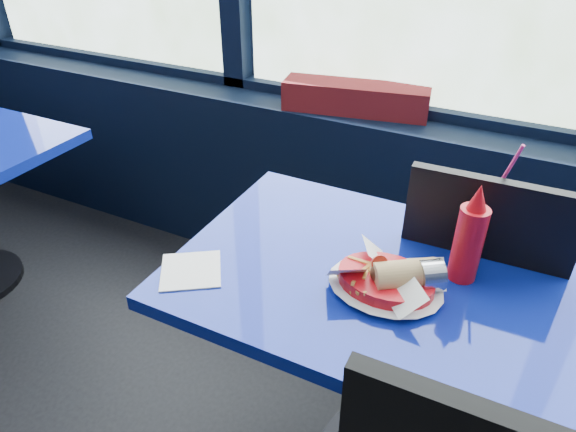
# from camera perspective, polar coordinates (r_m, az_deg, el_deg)

# --- Properties ---
(window_sill) EXTENTS (5.00, 0.26, 0.80)m
(window_sill) POSITION_cam_1_polar(r_m,az_deg,el_deg) (2.24, 11.23, 0.89)
(window_sill) COLOR black
(window_sill) RESTS_ON ground
(near_table) EXTENTS (1.20, 0.70, 0.75)m
(near_table) POSITION_cam_1_polar(r_m,az_deg,el_deg) (1.41, 13.23, -13.06)
(near_table) COLOR black
(near_table) RESTS_ON ground
(chair_near_back) EXTENTS (0.45, 0.45, 0.97)m
(chair_near_back) POSITION_cam_1_polar(r_m,az_deg,el_deg) (1.64, 20.16, -7.10)
(chair_near_back) COLOR black
(chair_near_back) RESTS_ON ground
(planter_box) EXTENTS (0.59, 0.24, 0.11)m
(planter_box) POSITION_cam_1_polar(r_m,az_deg,el_deg) (2.09, 7.50, 12.89)
(planter_box) COLOR maroon
(planter_box) RESTS_ON window_sill
(food_basket) EXTENTS (0.27, 0.27, 0.09)m
(food_basket) POSITION_cam_1_polar(r_m,az_deg,el_deg) (1.23, 11.08, -6.93)
(food_basket) COLOR red
(food_basket) RESTS_ON near_table
(ketchup_bottle) EXTENTS (0.07, 0.07, 0.26)m
(ketchup_bottle) POSITION_cam_1_polar(r_m,az_deg,el_deg) (1.27, 19.49, -2.37)
(ketchup_bottle) COLOR red
(ketchup_bottle) RESTS_ON near_table
(soda_cup) EXTENTS (0.09, 0.09, 0.32)m
(soda_cup) POSITION_cam_1_polar(r_m,az_deg,el_deg) (1.42, 21.25, -0.71)
(soda_cup) COLOR navy
(soda_cup) RESTS_ON near_table
(napkin) EXTENTS (0.20, 0.20, 0.00)m
(napkin) POSITION_cam_1_polar(r_m,az_deg,el_deg) (1.31, -10.74, -5.95)
(napkin) COLOR white
(napkin) RESTS_ON near_table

